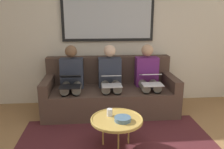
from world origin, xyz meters
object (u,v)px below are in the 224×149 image
(couch, at_px, (110,93))
(framed_mirror, at_px, (108,19))
(person_middle, at_px, (110,77))
(cup, at_px, (110,112))
(person_left, at_px, (148,76))
(laptop_white, at_px, (151,79))
(laptop_silver, at_px, (111,80))
(coffee_table, at_px, (117,120))
(person_right, at_px, (72,78))
(laptop_black, at_px, (70,81))
(bowl, at_px, (123,119))

(couch, relative_size, framed_mirror, 1.35)
(person_middle, bearing_deg, framed_mirror, -90.00)
(framed_mirror, height_order, cup, framed_mirror)
(cup, xyz_separation_m, person_left, (-0.73, -1.05, 0.16))
(laptop_white, height_order, laptop_silver, laptop_white)
(coffee_table, distance_m, person_right, 1.33)
(person_middle, relative_size, laptop_silver, 3.10)
(framed_mirror, xyz_separation_m, laptop_black, (0.64, 0.68, -0.92))
(bowl, xyz_separation_m, person_left, (-0.59, -1.21, 0.18))
(laptop_silver, bearing_deg, person_left, -159.52)
(person_left, height_order, laptop_white, person_left)
(coffee_table, bearing_deg, laptop_silver, -90.76)
(person_left, height_order, person_middle, same)
(coffee_table, distance_m, cup, 0.14)
(couch, distance_m, laptop_silver, 0.44)
(framed_mirror, xyz_separation_m, laptop_silver, (0.00, 0.70, -0.92))
(person_left, distance_m, laptop_white, 0.24)
(laptop_white, height_order, person_middle, person_middle)
(person_right, bearing_deg, framed_mirror, -144.48)
(coffee_table, height_order, bowl, bowl)
(coffee_table, relative_size, person_middle, 0.56)
(coffee_table, height_order, laptop_white, laptop_white)
(cup, bearing_deg, person_left, -124.80)
(couch, distance_m, cup, 1.13)
(framed_mirror, distance_m, person_left, 1.23)
(person_left, relative_size, laptop_silver, 3.10)
(cup, xyz_separation_m, laptop_black, (0.55, -0.82, 0.18))
(person_middle, bearing_deg, bowl, 92.46)
(coffee_table, height_order, person_middle, person_middle)
(laptop_black, bearing_deg, couch, -155.16)
(coffee_table, height_order, cup, cup)
(framed_mirror, relative_size, laptop_white, 4.22)
(couch, height_order, bowl, couch)
(coffee_table, distance_m, laptop_black, 1.14)
(person_middle, height_order, laptop_silver, person_middle)
(laptop_white, xyz_separation_m, person_middle, (0.64, -0.24, -0.03))
(person_middle, xyz_separation_m, laptop_silver, (0.00, 0.24, 0.02))
(bowl, xyz_separation_m, person_middle, (0.05, -1.21, 0.18))
(cup, bearing_deg, person_right, -62.45)
(laptop_silver, height_order, laptop_black, laptop_black)
(person_left, bearing_deg, laptop_white, 90.00)
(person_right, relative_size, laptop_black, 2.89)
(person_middle, distance_m, person_right, 0.64)
(cup, relative_size, laptop_white, 0.23)
(person_left, relative_size, person_middle, 1.00)
(laptop_white, relative_size, person_right, 0.34)
(laptop_black, bearing_deg, coffee_table, 124.28)
(person_left, height_order, laptop_silver, person_left)
(laptop_white, bearing_deg, bowl, 58.93)
(framed_mirror, height_order, person_left, framed_mirror)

